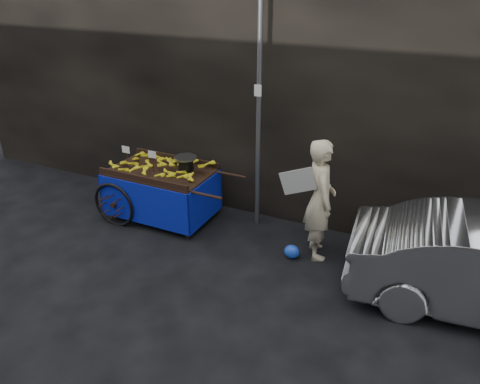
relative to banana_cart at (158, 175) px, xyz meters
The scene contains 6 objects.
ground 1.78m from the banana_cart, 28.47° to the right, with size 80.00×80.00×0.00m, color black.
building_wall 3.06m from the banana_cart, 46.14° to the left, with size 13.50×2.00×5.00m.
street_pole 2.12m from the banana_cart, 18.04° to the left, with size 0.12×0.10×4.00m.
banana_cart is the anchor object (origin of this frame).
vendor 2.95m from the banana_cart, ahead, with size 0.96×0.84×1.93m.
plastic_bag 2.75m from the banana_cart, ahead, with size 0.25×0.20×0.22m, color blue.
Camera 1 is at (3.17, -5.48, 4.17)m, focal length 35.00 mm.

